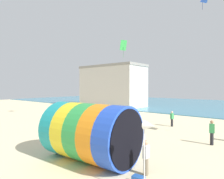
# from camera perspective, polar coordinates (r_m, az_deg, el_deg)

# --- Properties ---
(ground_plane) EXTENTS (120.00, 120.00, 0.00)m
(ground_plane) POSITION_cam_1_polar(r_m,az_deg,el_deg) (13.27, -10.41, -18.05)
(ground_plane) COLOR beige
(sea) EXTENTS (120.00, 40.00, 0.10)m
(sea) POSITION_cam_1_polar(r_m,az_deg,el_deg) (50.26, 28.95, -4.13)
(sea) COLOR teal
(sea) RESTS_ON ground
(giant_inflatable_tube) EXTENTS (5.46, 3.62, 3.32)m
(giant_inflatable_tube) POSITION_cam_1_polar(r_m,az_deg,el_deg) (11.87, -6.28, -11.99)
(giant_inflatable_tube) COLOR teal
(giant_inflatable_tube) RESTS_ON ground
(kite_handler) EXTENTS (0.25, 0.38, 1.70)m
(kite_handler) POSITION_cam_1_polar(r_m,az_deg,el_deg) (10.33, 9.66, -18.54)
(kite_handler) COLOR #726651
(kite_handler) RESTS_ON ground
(kite_green_diamond) EXTENTS (0.77, 1.12, 2.53)m
(kite_green_diamond) POSITION_cam_1_polar(r_m,az_deg,el_deg) (30.65, 3.27, 12.46)
(kite_green_diamond) COLOR green
(kite_blue_delta) EXTENTS (1.09, 1.10, 1.36)m
(kite_blue_delta) POSITION_cam_1_polar(r_m,az_deg,el_deg) (24.69, 24.45, 22.06)
(kite_blue_delta) COLOR blue
(bystander_near_water) EXTENTS (0.30, 0.40, 1.65)m
(bystander_near_water) POSITION_cam_1_polar(r_m,az_deg,el_deg) (22.66, 16.77, -7.98)
(bystander_near_water) COLOR black
(bystander_near_water) RESTS_ON ground
(bystander_far_left) EXTENTS (0.41, 0.31, 1.81)m
(bystander_far_left) POSITION_cam_1_polar(r_m,az_deg,el_deg) (16.68, 26.63, -10.86)
(bystander_far_left) COLOR black
(bystander_far_left) RESTS_ON ground
(promenade_building) EXTENTS (14.04, 6.79, 8.84)m
(promenade_building) POSITION_cam_1_polar(r_m,az_deg,el_deg) (43.04, 0.08, 1.00)
(promenade_building) COLOR beige
(promenade_building) RESTS_ON ground
(beach_flag) EXTENTS (0.47, 0.36, 2.96)m
(beach_flag) POSITION_cam_1_polar(r_m,az_deg,el_deg) (7.98, 10.47, -11.14)
(beach_flag) COLOR silver
(beach_flag) RESTS_ON ground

